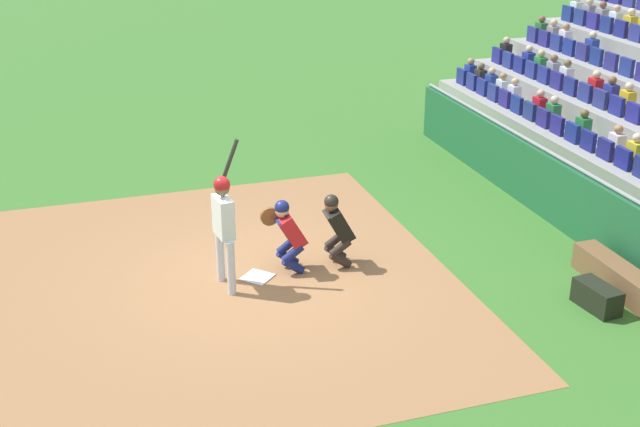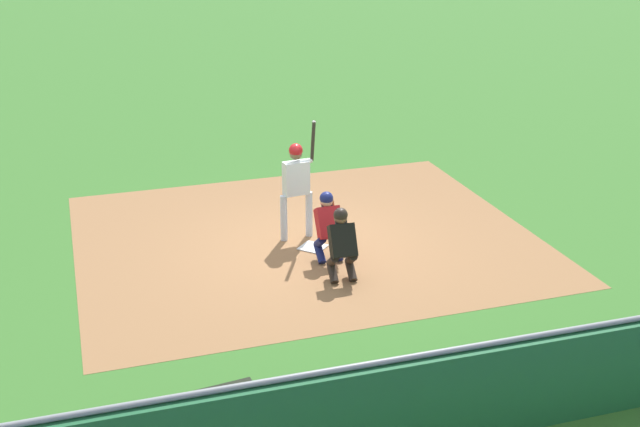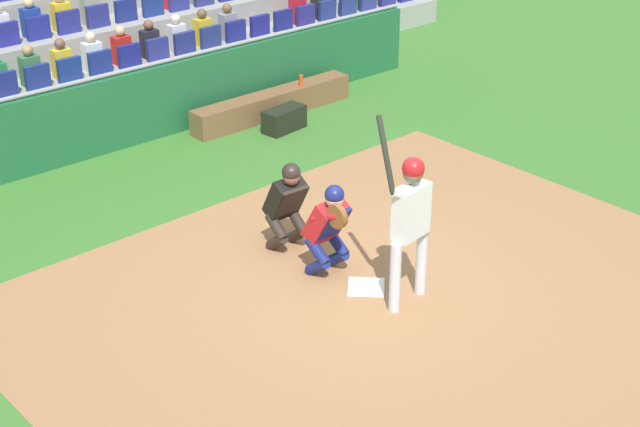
# 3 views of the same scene
# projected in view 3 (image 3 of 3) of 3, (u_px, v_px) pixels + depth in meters

# --- Properties ---
(ground_plane) EXTENTS (160.00, 160.00, 0.00)m
(ground_plane) POSITION_uv_depth(u_px,v_px,m) (366.00, 288.00, 11.52)
(ground_plane) COLOR #3A712B
(infield_dirt_patch) EXTENTS (8.48, 7.21, 0.01)m
(infield_dirt_patch) POSITION_uv_depth(u_px,v_px,m) (395.00, 305.00, 11.18)
(infield_dirt_patch) COLOR #9D6C44
(infield_dirt_patch) RESTS_ON ground_plane
(home_plate_marker) EXTENTS (0.62, 0.62, 0.02)m
(home_plate_marker) POSITION_uv_depth(u_px,v_px,m) (366.00, 287.00, 11.51)
(home_plate_marker) COLOR white
(home_plate_marker) RESTS_ON infield_dirt_patch
(batter_at_plate) EXTENTS (0.66, 0.49, 2.34)m
(batter_at_plate) POSITION_uv_depth(u_px,v_px,m) (410.00, 214.00, 10.72)
(batter_at_plate) COLOR silver
(batter_at_plate) RESTS_ON ground_plane
(catcher_crouching) EXTENTS (0.47, 0.71, 1.26)m
(catcher_crouching) POSITION_uv_depth(u_px,v_px,m) (329.00, 224.00, 11.48)
(catcher_crouching) COLOR navy
(catcher_crouching) RESTS_ON ground_plane
(home_plate_umpire) EXTENTS (0.48, 0.51, 1.27)m
(home_plate_umpire) POSITION_uv_depth(u_px,v_px,m) (287.00, 202.00, 12.07)
(home_plate_umpire) COLOR #2C221C
(home_plate_umpire) RESTS_ON ground_plane
(dugout_wall) EXTENTS (12.59, 0.24, 1.27)m
(dugout_wall) POSITION_uv_depth(u_px,v_px,m) (115.00, 112.00, 15.13)
(dugout_wall) COLOR #1F5D35
(dugout_wall) RESTS_ON ground_plane
(dugout_bench) EXTENTS (3.22, 0.40, 0.44)m
(dugout_bench) POSITION_uv_depth(u_px,v_px,m) (273.00, 104.00, 16.56)
(dugout_bench) COLOR brown
(dugout_bench) RESTS_ON ground_plane
(water_bottle_on_bench) EXTENTS (0.07, 0.07, 0.21)m
(water_bottle_on_bench) POSITION_uv_depth(u_px,v_px,m) (301.00, 80.00, 16.69)
(water_bottle_on_bench) COLOR #E14417
(water_bottle_on_bench) RESTS_ON dugout_bench
(equipment_duffel_bag) EXTENTS (0.79, 0.45, 0.39)m
(equipment_duffel_bag) POSITION_uv_depth(u_px,v_px,m) (284.00, 119.00, 15.98)
(equipment_duffel_bag) COLOR black
(equipment_duffel_bag) RESTS_ON ground_plane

